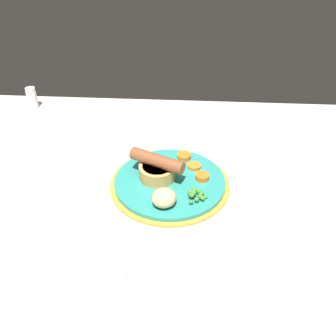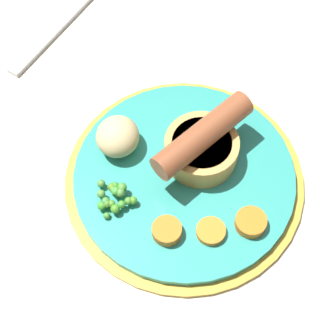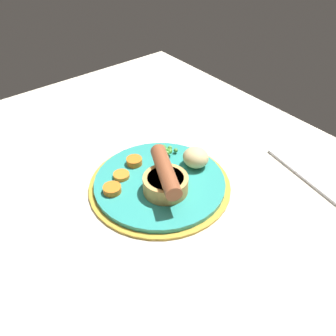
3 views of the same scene
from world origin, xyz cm
name	(u,v)px [view 1 (image 1 of 3)]	position (x,y,z in cm)	size (l,w,h in cm)	color
dining_table	(149,187)	(0.00, 0.00, 1.50)	(110.00, 80.00, 3.00)	beige
dinner_plate	(170,183)	(4.73, -0.79, 3.57)	(25.63, 25.63, 1.40)	#B79333
sausage_pudding	(157,167)	(1.99, 0.44, 6.87)	(12.01, 7.83, 5.76)	tan
pea_pile	(196,194)	(10.27, -6.34, 5.42)	(4.00, 4.72, 1.87)	#498F30
potato_chunk_0	(164,198)	(4.05, -8.74, 6.24)	(4.90, 4.61, 3.68)	#CCB77F
carrot_slice_0	(202,177)	(11.57, -0.18, 5.02)	(2.98, 2.98, 1.24)	orange
carrot_slice_1	(184,156)	(7.52, 7.41, 4.98)	(3.17, 3.17, 1.15)	orange
carrot_slice_4	(194,166)	(9.85, 4.03, 4.78)	(2.95, 2.95, 0.75)	orange
fork	(76,266)	(-9.71, -23.62, 3.30)	(18.00, 1.60, 0.60)	silver
salt_shaker	(32,98)	(-37.18, 32.78, 5.97)	(2.93, 2.93, 6.03)	silver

